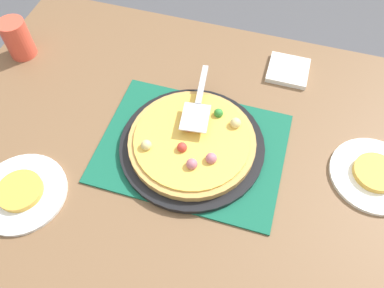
{
  "coord_description": "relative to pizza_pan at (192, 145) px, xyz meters",
  "views": [
    {
      "loc": [
        -0.16,
        0.52,
        1.59
      ],
      "look_at": [
        0.0,
        0.0,
        0.77
      ],
      "focal_mm": 35.38,
      "sensor_mm": 36.0,
      "label": 1
    }
  ],
  "objects": [
    {
      "name": "cup_near",
      "position": [
        0.61,
        -0.19,
        0.05
      ],
      "size": [
        0.08,
        0.08,
        0.12
      ],
      "primitive_type": "cylinder",
      "color": "#E04C38",
      "rests_on": "dining_table"
    },
    {
      "name": "pizza_pan",
      "position": [
        0.0,
        0.0,
        0.0
      ],
      "size": [
        0.38,
        0.38,
        0.01
      ],
      "primitive_type": "cylinder",
      "color": "black",
      "rests_on": "placemat"
    },
    {
      "name": "served_slice_right",
      "position": [
        0.36,
        0.25,
        0.01
      ],
      "size": [
        0.11,
        0.11,
        0.02
      ],
      "primitive_type": "cylinder",
      "color": "gold",
      "rests_on": "plate_far_right"
    },
    {
      "name": "plate_far_right",
      "position": [
        0.36,
        0.25,
        -0.01
      ],
      "size": [
        0.22,
        0.22,
        0.01
      ],
      "primitive_type": "cylinder",
      "color": "white",
      "rests_on": "dining_table"
    },
    {
      "name": "ground_plane",
      "position": [
        0.0,
        0.0,
        -0.76
      ],
      "size": [
        8.0,
        8.0,
        0.0
      ],
      "primitive_type": "plane",
      "color": "#4C4C51"
    },
    {
      "name": "dining_table",
      "position": [
        0.0,
        0.0,
        -0.12
      ],
      "size": [
        1.4,
        1.0,
        0.75
      ],
      "color": "brown",
      "rests_on": "ground_plane"
    },
    {
      "name": "pizza_server",
      "position": [
        0.01,
        -0.1,
        0.06
      ],
      "size": [
        0.08,
        0.23,
        0.01
      ],
      "color": "silver",
      "rests_on": "pizza"
    },
    {
      "name": "napkin_stack",
      "position": [
        -0.2,
        -0.35,
        -0.01
      ],
      "size": [
        0.12,
        0.12,
        0.02
      ],
      "primitive_type": "cube",
      "color": "white",
      "rests_on": "dining_table"
    },
    {
      "name": "served_slice_left",
      "position": [
        -0.46,
        -0.05,
        0.01
      ],
      "size": [
        0.11,
        0.11,
        0.02
      ],
      "primitive_type": "cylinder",
      "color": "gold",
      "rests_on": "plate_near_left"
    },
    {
      "name": "plate_near_left",
      "position": [
        -0.46,
        -0.05,
        -0.01
      ],
      "size": [
        0.22,
        0.22,
        0.01
      ],
      "primitive_type": "cylinder",
      "color": "white",
      "rests_on": "dining_table"
    },
    {
      "name": "pizza",
      "position": [
        -0.0,
        0.0,
        0.02
      ],
      "size": [
        0.33,
        0.33,
        0.05
      ],
      "color": "tan",
      "rests_on": "pizza_pan"
    },
    {
      "name": "placemat",
      "position": [
        0.0,
        0.0,
        -0.01
      ],
      "size": [
        0.48,
        0.36,
        0.01
      ],
      "primitive_type": "cube",
      "color": "#145B42",
      "rests_on": "dining_table"
    }
  ]
}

